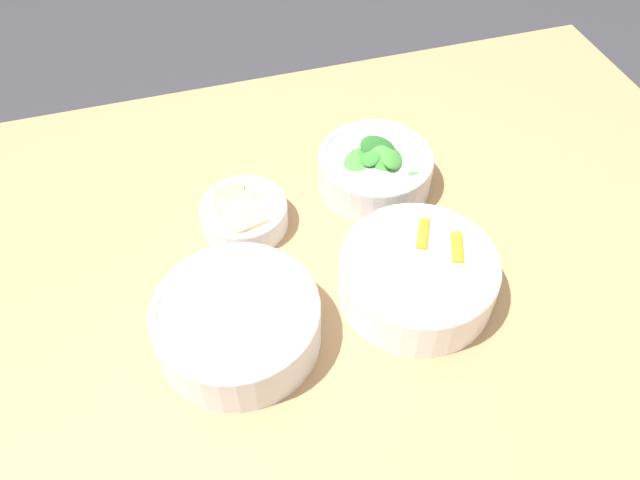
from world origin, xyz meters
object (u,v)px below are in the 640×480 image
(bowl_greens, at_px, (375,168))
(bowl_beans_hotdog, at_px, (238,323))
(bowl_carrots, at_px, (418,274))
(bowl_cookies, at_px, (244,213))

(bowl_greens, distance_m, bowl_beans_hotdog, 0.32)
(bowl_greens, xyz_separation_m, bowl_beans_hotdog, (0.24, 0.20, -0.00))
(bowl_greens, height_order, bowl_beans_hotdog, bowl_greens)
(bowl_carrots, distance_m, bowl_beans_hotdog, 0.23)
(bowl_carrots, relative_size, bowl_beans_hotdog, 1.00)
(bowl_beans_hotdog, relative_size, bowl_cookies, 1.63)
(bowl_beans_hotdog, xyz_separation_m, bowl_cookies, (-0.05, -0.18, -0.01))
(bowl_greens, bearing_deg, bowl_carrots, 85.02)
(bowl_greens, bearing_deg, bowl_cookies, 6.68)
(bowl_beans_hotdog, bearing_deg, bowl_carrots, -179.01)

